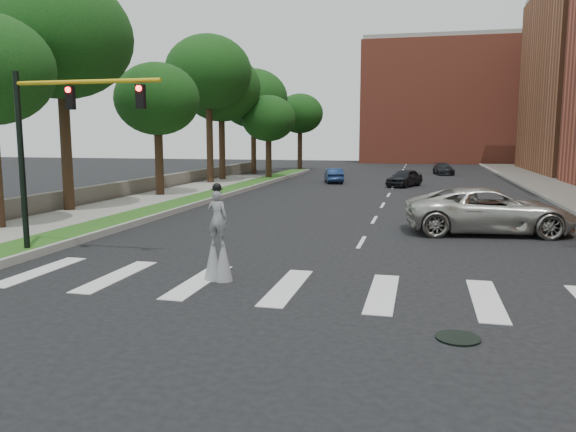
% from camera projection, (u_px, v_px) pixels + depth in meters
% --- Properties ---
extents(ground_plane, '(160.00, 160.00, 0.00)m').
position_uv_depth(ground_plane, '(328.00, 301.00, 13.99)').
color(ground_plane, black).
rests_on(ground_plane, ground).
extents(grass_median, '(2.00, 60.00, 0.25)m').
position_uv_depth(grass_median, '(201.00, 198.00, 35.87)').
color(grass_median, '#215017').
rests_on(grass_median, ground).
extents(median_curb, '(0.20, 60.00, 0.28)m').
position_uv_depth(median_curb, '(217.00, 198.00, 35.62)').
color(median_curb, gray).
rests_on(median_curb, ground).
extents(sidewalk_left, '(4.00, 60.00, 0.18)m').
position_uv_depth(sidewalk_left, '(63.00, 220.00, 26.93)').
color(sidewalk_left, gray).
rests_on(sidewalk_left, ground).
extents(stone_wall, '(0.50, 56.00, 1.10)m').
position_uv_depth(stone_wall, '(138.00, 187.00, 38.99)').
color(stone_wall, '#5D5850').
rests_on(stone_wall, ground).
extents(manhole, '(0.90, 0.90, 0.04)m').
position_uv_depth(manhole, '(458.00, 338.00, 11.37)').
color(manhole, black).
rests_on(manhole, ground).
extents(building_backdrop, '(26.00, 14.00, 18.00)m').
position_uv_depth(building_backdrop, '(449.00, 104.00, 86.45)').
color(building_backdrop, '#AB4A35').
rests_on(building_backdrop, ground).
extents(traffic_signal, '(5.30, 0.23, 6.20)m').
position_uv_depth(traffic_signal, '(51.00, 134.00, 18.53)').
color(traffic_signal, black).
rests_on(traffic_signal, ground).
extents(stilt_performer, '(0.84, 0.55, 2.79)m').
position_uv_depth(stilt_performer, '(218.00, 244.00, 15.84)').
color(stilt_performer, black).
rests_on(stilt_performer, ground).
extents(suv_crossing, '(7.24, 3.98, 1.92)m').
position_uv_depth(suv_crossing, '(490.00, 211.00, 23.61)').
color(suv_crossing, '#B3B1A9').
rests_on(suv_crossing, ground).
extents(car_near, '(3.17, 4.49, 1.42)m').
position_uv_depth(car_near, '(404.00, 178.00, 45.33)').
color(car_near, black).
rests_on(car_near, ground).
extents(car_mid, '(2.30, 4.13, 1.29)m').
position_uv_depth(car_mid, '(334.00, 175.00, 49.04)').
color(car_mid, navy).
rests_on(car_mid, ground).
extents(car_far, '(2.36, 4.40, 1.21)m').
position_uv_depth(car_far, '(443.00, 169.00, 59.25)').
color(car_far, black).
rests_on(car_far, ground).
extents(tree_2, '(7.37, 7.37, 12.22)m').
position_uv_depth(tree_2, '(60.00, 38.00, 28.71)').
color(tree_2, black).
rests_on(tree_2, ground).
extents(tree_3, '(5.57, 5.57, 8.84)m').
position_uv_depth(tree_3, '(157.00, 100.00, 36.83)').
color(tree_3, black).
rests_on(tree_3, ground).
extents(tree_4, '(7.14, 7.14, 12.33)m').
position_uv_depth(tree_4, '(208.00, 72.00, 46.21)').
color(tree_4, black).
rests_on(tree_4, ground).
extents(tree_5, '(7.38, 7.38, 11.18)m').
position_uv_depth(tree_5, '(253.00, 99.00, 59.95)').
color(tree_5, black).
rests_on(tree_5, ground).
extents(tree_6, '(4.97, 4.97, 7.79)m').
position_uv_depth(tree_6, '(268.00, 119.00, 51.73)').
color(tree_6, black).
rests_on(tree_6, ground).
extents(tree_7, '(5.49, 5.49, 9.02)m').
position_uv_depth(tree_7, '(300.00, 114.00, 66.25)').
color(tree_7, black).
rests_on(tree_7, ground).
extents(tree_8, '(7.08, 7.08, 11.34)m').
position_uv_depth(tree_8, '(221.00, 88.00, 49.84)').
color(tree_8, black).
rests_on(tree_8, ground).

